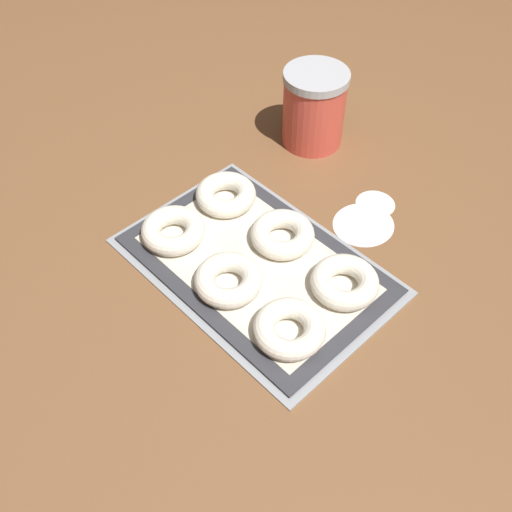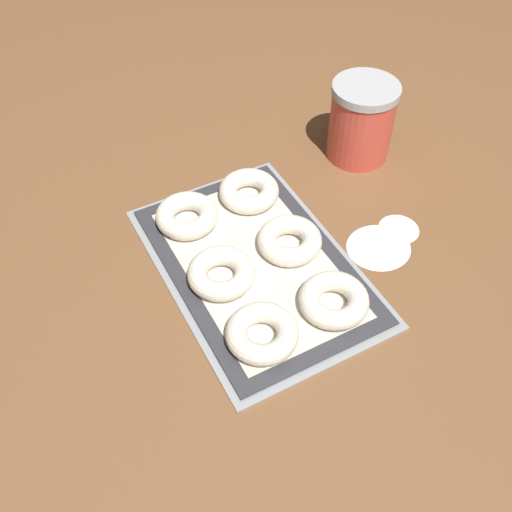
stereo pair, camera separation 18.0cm
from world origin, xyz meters
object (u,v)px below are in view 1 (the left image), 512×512
at_px(bagel_front_right, 289,329).
at_px(bagel_back_left, 226,195).
at_px(bagel_front_left, 173,231).
at_px(baking_tray, 256,265).
at_px(bagel_front_center, 228,280).
at_px(bagel_back_center, 282,234).
at_px(bagel_back_right, 344,282).
at_px(flour_canister, 314,108).

height_order(bagel_front_right, bagel_back_left, same).
bearing_deg(bagel_front_left, baking_tray, 23.93).
bearing_deg(bagel_back_left, baking_tray, -23.55).
relative_size(bagel_front_center, bagel_back_left, 1.00).
relative_size(baking_tray, bagel_back_center, 4.06).
height_order(baking_tray, bagel_back_right, bagel_back_right).
distance_m(bagel_back_center, bagel_back_right, 0.14).
distance_m(bagel_front_left, flour_canister, 0.40).
bearing_deg(baking_tray, bagel_back_center, 93.58).
bearing_deg(bagel_front_center, bagel_front_left, 178.25).
relative_size(baking_tray, bagel_front_right, 4.06).
height_order(bagel_front_left, bagel_front_right, same).
xyz_separation_m(baking_tray, bagel_back_right, (0.14, 0.06, 0.02)).
bearing_deg(bagel_back_center, bagel_front_center, -85.62).
bearing_deg(baking_tray, bagel_back_right, 24.72).
distance_m(bagel_front_left, bagel_front_right, 0.28).
distance_m(bagel_back_left, bagel_back_center, 0.14).
distance_m(bagel_back_left, flour_canister, 0.27).
distance_m(baking_tray, bagel_back_right, 0.16).
height_order(bagel_front_center, bagel_back_center, same).
distance_m(bagel_front_center, bagel_front_right, 0.14).
distance_m(bagel_front_right, bagel_back_right, 0.13).
bearing_deg(bagel_back_right, baking_tray, -155.28).
bearing_deg(baking_tray, bagel_front_right, -24.83).
xyz_separation_m(bagel_front_left, bagel_back_left, (-0.00, 0.13, 0.00)).
height_order(baking_tray, bagel_back_left, bagel_back_left).
bearing_deg(bagel_back_right, bagel_back_left, 179.98).
bearing_deg(bagel_back_right, flour_canister, 140.02).
distance_m(bagel_front_center, bagel_back_center, 0.14).
relative_size(bagel_back_center, bagel_back_right, 1.00).
height_order(bagel_front_left, flour_canister, flour_canister).
xyz_separation_m(bagel_front_left, bagel_front_right, (0.28, -0.00, 0.00)).
distance_m(bagel_front_left, bagel_front_center, 0.15).
relative_size(bagel_front_left, bagel_front_right, 1.00).
bearing_deg(baking_tray, bagel_front_left, -156.07).
height_order(baking_tray, bagel_front_left, bagel_front_left).
bearing_deg(bagel_front_center, flour_canister, 114.38).
xyz_separation_m(baking_tray, bagel_front_left, (-0.14, -0.06, 0.02)).
height_order(bagel_front_center, flour_canister, flour_canister).
bearing_deg(bagel_front_right, flour_canister, 128.69).
bearing_deg(flour_canister, bagel_back_center, -56.95).
relative_size(baking_tray, bagel_back_right, 4.06).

